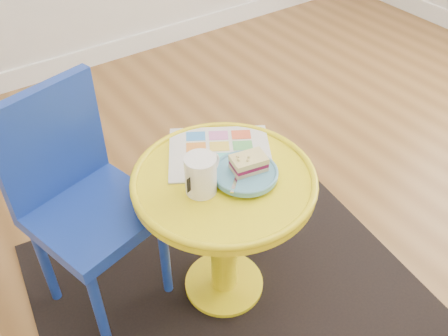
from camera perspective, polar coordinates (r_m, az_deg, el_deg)
floor at (r=2.07m, az=15.44°, el=-8.94°), size 4.00×4.00×0.00m
room_walls at (r=2.29m, az=-21.56°, el=-2.87°), size 4.00×4.00×4.00m
rug at (r=1.89m, az=-0.00°, el=-13.20°), size 1.42×1.25×0.01m
side_table at (r=1.60m, az=0.00°, el=-5.16°), size 0.56×0.56×0.53m
chair at (r=1.61m, az=-16.22°, el=-2.88°), size 0.43×0.43×0.80m
newspaper at (r=1.59m, az=-0.47°, el=1.75°), size 0.42×0.40×0.01m
mug at (r=1.42m, az=-2.61°, el=-0.61°), size 0.13×0.09×0.12m
plate at (r=1.49m, az=2.46°, el=-0.64°), size 0.19×0.19×0.02m
cake_slice at (r=1.48m, az=2.84°, el=0.58°), size 0.11×0.09×0.05m
fork at (r=1.46m, az=1.57°, el=-0.81°), size 0.12×0.11×0.00m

